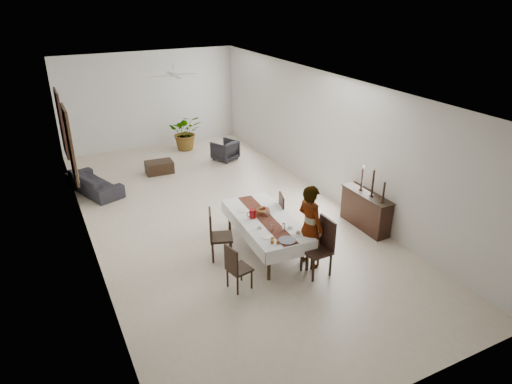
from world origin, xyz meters
name	(u,v)px	position (x,y,z in m)	size (l,w,h in m)	color
floor	(220,215)	(0.00, 0.00, 0.00)	(6.00, 12.00, 0.00)	beige
ceiling	(215,84)	(0.00, 0.00, 3.20)	(6.00, 12.00, 0.02)	silver
wall_back	(150,100)	(0.00, 6.00, 1.60)	(6.00, 0.02, 3.20)	silver
wall_front	(404,301)	(0.00, -6.00, 1.60)	(6.00, 0.02, 3.20)	silver
wall_left	(81,176)	(-3.00, 0.00, 1.60)	(0.02, 12.00, 3.20)	silver
wall_right	(326,136)	(3.00, 0.00, 1.60)	(0.02, 12.00, 3.20)	silver
dining_table_top	(266,220)	(0.29, -1.84, 0.68)	(0.94, 2.25, 0.05)	black
table_leg_fl	(269,265)	(-0.19, -2.88, 0.33)	(0.07, 0.07, 0.66)	black
table_leg_fr	(307,256)	(0.64, -2.93, 0.33)	(0.07, 0.07, 0.66)	black
table_leg_bl	(229,217)	(-0.06, -0.74, 0.33)	(0.07, 0.07, 0.66)	black
table_leg_br	(263,210)	(0.76, -0.79, 0.33)	(0.07, 0.07, 0.66)	black
tablecloth_top	(266,219)	(0.29, -1.84, 0.71)	(1.11, 2.42, 0.01)	silver
tablecloth_drape_left	(241,230)	(-0.26, -1.80, 0.57)	(0.01, 2.42, 0.28)	white
tablecloth_drape_right	(289,220)	(0.84, -1.87, 0.57)	(0.01, 2.42, 0.28)	white
tablecloth_drape_near	(292,253)	(0.22, -3.04, 0.57)	(1.11, 0.01, 0.28)	white
tablecloth_drape_far	(244,202)	(0.36, -0.63, 0.57)	(1.11, 0.01, 0.28)	white
table_runner	(266,218)	(0.29, -1.84, 0.72)	(0.33, 2.35, 0.00)	#5E291B
red_pitcher	(253,214)	(0.06, -1.68, 0.81)	(0.14, 0.14, 0.19)	maroon
pitcher_handle	(249,214)	(-0.02, -1.68, 0.81)	(0.11, 0.11, 0.02)	#9A0E0B
wine_glass_near	(284,227)	(0.36, -2.45, 0.79)	(0.07, 0.07, 0.16)	white
wine_glass_mid	(272,227)	(0.16, -2.35, 0.79)	(0.07, 0.07, 0.16)	white
wine_glass_far	(267,214)	(0.34, -1.79, 0.79)	(0.07, 0.07, 0.16)	silver
teacup_right	(290,227)	(0.54, -2.41, 0.74)	(0.08, 0.08, 0.06)	white
saucer_right	(290,228)	(0.54, -2.41, 0.72)	(0.14, 0.14, 0.01)	silver
teacup_left	(260,227)	(-0.01, -2.15, 0.74)	(0.08, 0.08, 0.06)	silver
saucer_left	(260,228)	(-0.01, -2.15, 0.72)	(0.14, 0.14, 0.01)	silver
plate_near_right	(298,234)	(0.55, -2.70, 0.72)	(0.23, 0.23, 0.01)	silver
bread_near_right	(298,233)	(0.55, -2.70, 0.75)	(0.08, 0.08, 0.08)	tan
plate_near_left	(267,237)	(-0.04, -2.52, 0.72)	(0.23, 0.23, 0.01)	white
plate_far_left	(243,211)	(0.02, -1.30, 0.72)	(0.23, 0.23, 0.01)	silver
serving_tray	(287,240)	(0.23, -2.82, 0.72)	(0.34, 0.34, 0.02)	#3F3F44
jam_jar_a	(278,242)	(0.02, -2.84, 0.75)	(0.06, 0.06, 0.07)	brown
jam_jar_b	(272,242)	(-0.07, -2.77, 0.75)	(0.06, 0.06, 0.07)	brown
jam_jar_c	(272,239)	(-0.02, -2.68, 0.75)	(0.06, 0.06, 0.07)	brown
fruit_basket	(263,211)	(0.35, -1.60, 0.76)	(0.28, 0.28, 0.09)	brown
fruit_red	(264,208)	(0.38, -1.59, 0.83)	(0.08, 0.08, 0.08)	#A71021
fruit_green	(261,208)	(0.31, -1.57, 0.83)	(0.08, 0.08, 0.08)	olive
chair_right_near_seat	(317,251)	(0.73, -3.10, 0.51)	(0.49, 0.49, 0.06)	black
chair_right_near_leg_fl	(330,265)	(0.93, -3.29, 0.24)	(0.05, 0.05, 0.48)	black
chair_right_near_leg_fr	(318,255)	(0.92, -2.89, 0.24)	(0.05, 0.05, 0.48)	black
chair_right_near_leg_bl	(313,271)	(0.53, -3.30, 0.24)	(0.05, 0.05, 0.48)	black
chair_right_near_leg_br	(302,260)	(0.52, -2.90, 0.24)	(0.05, 0.05, 0.48)	black
chair_right_near_back	(327,233)	(0.95, -3.09, 0.84)	(0.49, 0.04, 0.62)	black
chair_right_far_seat	(273,218)	(0.70, -1.41, 0.43)	(0.41, 0.41, 0.05)	black
chair_right_far_leg_fl	(282,230)	(0.81, -1.62, 0.20)	(0.04, 0.04, 0.41)	black
chair_right_far_leg_fr	(278,223)	(0.91, -1.29, 0.20)	(0.04, 0.04, 0.41)	black
chair_right_far_leg_bl	(267,231)	(0.49, -1.52, 0.20)	(0.04, 0.04, 0.41)	black
chair_right_far_leg_br	(264,224)	(0.59, -1.20, 0.20)	(0.04, 0.04, 0.41)	black
chair_right_far_back	(281,206)	(0.88, -1.46, 0.71)	(0.41, 0.04, 0.53)	black
chair_left_near_seat	(239,269)	(-0.79, -2.85, 0.41)	(0.39, 0.39, 0.04)	black
chair_left_near_leg_fl	(228,278)	(-0.98, -2.73, 0.19)	(0.04, 0.04, 0.38)	black
chair_left_near_leg_fr	(238,286)	(-0.91, -3.04, 0.19)	(0.04, 0.04, 0.38)	black
chair_left_near_leg_bl	(241,272)	(-0.66, -2.66, 0.19)	(0.04, 0.04, 0.38)	black
chair_left_near_leg_br	(252,280)	(-0.60, -2.98, 0.19)	(0.04, 0.04, 0.38)	black
chair_left_near_back	(231,260)	(-0.96, -2.89, 0.67)	(0.39, 0.04, 0.50)	black
chair_left_far_seat	(221,237)	(-0.68, -1.75, 0.48)	(0.45, 0.45, 0.05)	black
chair_left_far_leg_fl	(212,244)	(-0.80, -1.51, 0.22)	(0.05, 0.05, 0.45)	black
chair_left_far_leg_fr	(213,253)	(-0.92, -1.86, 0.22)	(0.05, 0.05, 0.45)	black
chair_left_far_leg_bl	(230,243)	(-0.45, -1.64, 0.22)	(0.05, 0.05, 0.45)	black
chair_left_far_leg_br	(231,252)	(-0.57, -1.99, 0.22)	(0.05, 0.05, 0.45)	black
chair_left_far_back	(210,224)	(-0.88, -1.68, 0.78)	(0.45, 0.04, 0.58)	black
woman	(310,226)	(0.77, -2.77, 0.86)	(0.63, 0.41, 1.73)	gray
sideboard_body	(365,211)	(2.78, -2.03, 0.41)	(0.36, 1.37, 0.82)	black
sideboard_top	(367,194)	(2.78, -2.03, 0.83)	(0.40, 1.42, 0.03)	black
candlestick_near_base	(382,202)	(2.78, -2.53, 0.86)	(0.09, 0.09, 0.03)	black
candlestick_near_shaft	(384,192)	(2.78, -2.53, 1.10)	(0.05, 0.05, 0.46)	black
candlestick_near_candle	(385,180)	(2.78, -2.53, 1.37)	(0.03, 0.03, 0.07)	#EFE6CF
candlestick_mid_base	(371,195)	(2.78, -2.17, 0.86)	(0.09, 0.09, 0.03)	black
candlestick_mid_shaft	(373,183)	(2.78, -2.17, 1.17)	(0.05, 0.05, 0.59)	black
candlestick_mid_candle	(375,169)	(2.78, -2.17, 1.50)	(0.03, 0.03, 0.07)	beige
candlestick_far_base	(361,189)	(2.78, -1.80, 0.86)	(0.09, 0.09, 0.03)	black
candlestick_far_shaft	(362,179)	(2.78, -1.80, 1.13)	(0.05, 0.05, 0.50)	black
candlestick_far_candle	(363,167)	(2.78, -1.80, 1.41)	(0.03, 0.03, 0.07)	white
sofa	(94,182)	(-2.49, 2.82, 0.27)	(1.88, 0.74, 0.55)	#29272C
armchair	(225,150)	(1.66, 3.54, 0.32)	(0.68, 0.70, 0.64)	#242227
coffee_table	(159,167)	(-0.54, 3.39, 0.18)	(0.80, 0.53, 0.35)	black
potted_plant	(186,132)	(0.90, 5.10, 0.61)	(1.09, 0.95, 1.21)	#335D25
mirror_frame_near	(70,145)	(-2.96, 2.20, 1.60)	(0.06, 1.05, 1.85)	black
mirror_glass_near	(72,145)	(-2.92, 2.20, 1.60)	(0.01, 0.90, 1.70)	white
mirror_frame_far	(61,123)	(-2.96, 4.30, 1.60)	(0.06, 1.05, 1.85)	black
mirror_glass_far	(63,123)	(-2.92, 4.30, 1.60)	(0.01, 0.90, 1.70)	silver
fan_rod	(173,68)	(0.00, 3.00, 3.10)	(0.04, 0.04, 0.20)	silver
fan_hub	(174,75)	(0.00, 3.00, 2.90)	(0.16, 0.16, 0.08)	silver
fan_blade_n	(170,73)	(0.00, 3.35, 2.90)	(0.10, 0.55, 0.01)	silver
fan_blade_s	(178,77)	(0.00, 2.65, 2.90)	(0.10, 0.55, 0.01)	silver
fan_blade_e	(186,74)	(0.35, 3.00, 2.90)	(0.55, 0.10, 0.01)	silver
fan_blade_w	(161,76)	(-0.35, 3.00, 2.90)	(0.55, 0.10, 0.01)	silver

